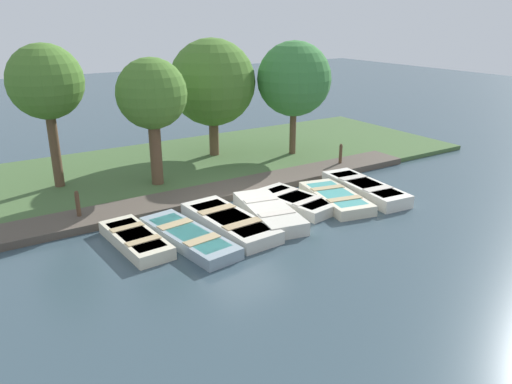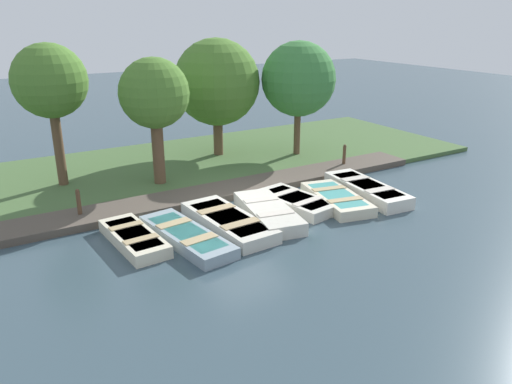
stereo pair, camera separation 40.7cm
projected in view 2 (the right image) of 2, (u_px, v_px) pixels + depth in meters
name	position (u px, v px, depth m)	size (l,w,h in m)	color
ground_plane	(244.00, 210.00, 15.51)	(80.00, 80.00, 0.00)	#384C56
shore_bank	(181.00, 167.00, 19.52)	(8.00, 24.00, 0.17)	#476638
dock_walkway	(220.00, 192.00, 16.76)	(1.45, 16.00, 0.23)	#51473D
rowboat_0	(134.00, 238.00, 13.17)	(2.78, 1.16, 0.36)	beige
rowboat_1	(186.00, 236.00, 13.30)	(3.54, 1.50, 0.34)	#8C9EA8
rowboat_2	(228.00, 222.00, 14.16)	(3.52, 1.46, 0.38)	beige
rowboat_3	(268.00, 212.00, 14.78)	(3.27, 1.73, 0.42)	beige
rowboat_4	(296.00, 202.00, 15.70)	(2.87, 1.67, 0.36)	beige
rowboat_5	(337.00, 199.00, 15.95)	(3.08, 1.82, 0.36)	beige
rowboat_6	(367.00, 189.00, 16.66)	(3.52, 1.41, 0.43)	silver
mooring_post_near	(79.00, 205.00, 14.52)	(0.12, 0.12, 1.00)	brown
mooring_post_far	(344.00, 157.00, 19.38)	(0.12, 0.12, 1.00)	brown
park_tree_far_left	(50.00, 82.00, 16.14)	(2.42, 2.42, 4.92)	brown
park_tree_left	(154.00, 95.00, 16.45)	(2.34, 2.34, 4.46)	brown
park_tree_center	(217.00, 83.00, 19.99)	(3.46, 3.46, 4.89)	brown
park_tree_right	(299.00, 79.00, 20.03)	(3.00, 3.00, 4.78)	brown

